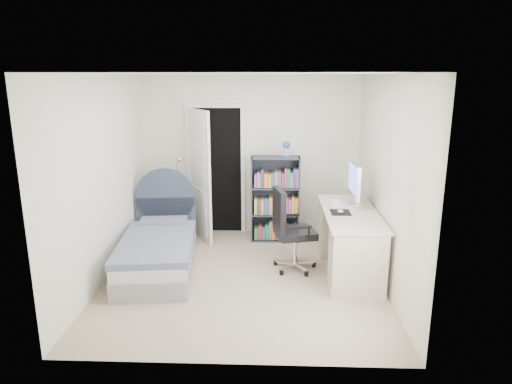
{
  "coord_description": "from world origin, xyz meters",
  "views": [
    {
      "loc": [
        0.36,
        -5.32,
        2.47
      ],
      "look_at": [
        0.14,
        0.26,
        1.05
      ],
      "focal_mm": 32.0,
      "sensor_mm": 36.0,
      "label": 1
    }
  ],
  "objects_px": {
    "bookcase": "(277,202)",
    "office_chair": "(289,226)",
    "floor_lamp": "(179,205)",
    "desk": "(349,239)",
    "nightstand": "(166,212)",
    "bed": "(159,248)"
  },
  "relations": [
    {
      "from": "bed",
      "to": "bookcase",
      "type": "xyz_separation_m",
      "value": [
        1.55,
        1.13,
        0.34
      ]
    },
    {
      "from": "bookcase",
      "to": "office_chair",
      "type": "height_order",
      "value": "bookcase"
    },
    {
      "from": "bed",
      "to": "floor_lamp",
      "type": "height_order",
      "value": "floor_lamp"
    },
    {
      "from": "bookcase",
      "to": "desk",
      "type": "bearing_deg",
      "value": -51.21
    },
    {
      "from": "bed",
      "to": "nightstand",
      "type": "bearing_deg",
      "value": 98.94
    },
    {
      "from": "bed",
      "to": "office_chair",
      "type": "relative_size",
      "value": 1.82
    },
    {
      "from": "floor_lamp",
      "to": "nightstand",
      "type": "bearing_deg",
      "value": 147.68
    },
    {
      "from": "floor_lamp",
      "to": "bed",
      "type": "bearing_deg",
      "value": -92.02
    },
    {
      "from": "floor_lamp",
      "to": "desk",
      "type": "height_order",
      "value": "desk"
    },
    {
      "from": "floor_lamp",
      "to": "office_chair",
      "type": "bearing_deg",
      "value": -35.32
    },
    {
      "from": "bed",
      "to": "bookcase",
      "type": "bearing_deg",
      "value": 35.93
    },
    {
      "from": "nightstand",
      "to": "desk",
      "type": "xyz_separation_m",
      "value": [
        2.69,
        -1.37,
        0.08
      ]
    },
    {
      "from": "nightstand",
      "to": "desk",
      "type": "relative_size",
      "value": 0.33
    },
    {
      "from": "bookcase",
      "to": "office_chair",
      "type": "relative_size",
      "value": 1.42
    },
    {
      "from": "nightstand",
      "to": "floor_lamp",
      "type": "height_order",
      "value": "floor_lamp"
    },
    {
      "from": "nightstand",
      "to": "desk",
      "type": "height_order",
      "value": "desk"
    },
    {
      "from": "bed",
      "to": "desk",
      "type": "relative_size",
      "value": 1.18
    },
    {
      "from": "nightstand",
      "to": "desk",
      "type": "bearing_deg",
      "value": -26.95
    },
    {
      "from": "nightstand",
      "to": "floor_lamp",
      "type": "bearing_deg",
      "value": -32.32
    },
    {
      "from": "bed",
      "to": "desk",
      "type": "distance_m",
      "value": 2.49
    },
    {
      "from": "bed",
      "to": "desk",
      "type": "bearing_deg",
      "value": -0.63
    },
    {
      "from": "nightstand",
      "to": "floor_lamp",
      "type": "relative_size",
      "value": 0.43
    }
  ]
}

